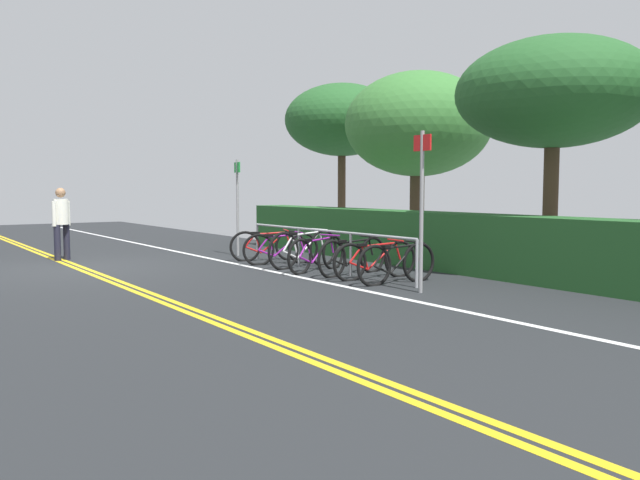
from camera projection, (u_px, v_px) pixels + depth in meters
name	position (u px, v px, depth m)	size (l,w,h in m)	color
ground_plane	(79.00, 269.00, 12.70)	(34.70, 12.69, 0.05)	#232628
centre_line_yellow_inner	(75.00, 268.00, 12.65)	(31.23, 0.10, 0.00)	gold
centre_line_yellow_outer	(83.00, 267.00, 12.74)	(31.23, 0.10, 0.00)	gold
bike_lane_stripe_white	(211.00, 259.00, 14.34)	(31.23, 0.12, 0.00)	white
bike_rack	(323.00, 239.00, 12.19)	(5.20, 0.05, 0.80)	#9EA0A5
bicycle_0	(268.00, 246.00, 13.96)	(0.67, 1.61, 0.71)	black
bicycle_1	(281.00, 249.00, 13.29)	(0.55, 1.63, 0.70)	black
bicycle_2	(304.00, 249.00, 12.76)	(0.46, 1.83, 0.79)	black
bicycle_3	(317.00, 254.00, 12.14)	(0.64, 1.68, 0.71)	black
bicycle_4	(353.00, 256.00, 11.65)	(0.46, 1.77, 0.73)	black
bicycle_5	(375.00, 260.00, 11.14)	(0.46, 1.75, 0.71)	black
bicycle_6	(397.00, 263.00, 10.58)	(0.46, 1.66, 0.72)	black
pedestrian	(61.00, 219.00, 13.97)	(0.32, 0.43, 1.60)	#1E1E2D
sign_post_near	(237.00, 198.00, 14.89)	(0.36, 0.09, 2.25)	gray
sign_post_far	(422.00, 197.00, 9.55)	(0.36, 0.06, 2.44)	gray
hedge_backdrop	(458.00, 242.00, 12.18)	(14.15, 0.87, 1.11)	#235626
tree_near_left	(342.00, 120.00, 18.56)	(3.34, 3.34, 4.63)	#473323
tree_mid	(418.00, 125.00, 15.31)	(3.53, 3.53, 4.38)	#473323
tree_far_right	(554.00, 94.00, 11.44)	(3.50, 3.50, 4.28)	#473323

